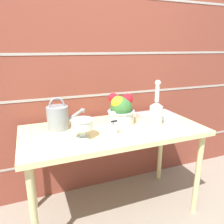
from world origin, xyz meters
TOP-DOWN VIEW (x-y plane):
  - ground_plane at (0.00, 0.00)m, footprint 12.00×12.00m
  - brick_wall at (0.00, 0.43)m, footprint 3.60×0.08m
  - patio_table at (0.00, 0.00)m, footprint 1.36×0.65m
  - watering_can at (-0.39, 0.14)m, footprint 0.30×0.16m
  - crystal_pedestal_bowl at (-0.26, -0.10)m, footprint 0.15×0.15m
  - flower_planter at (0.09, 0.08)m, footprint 0.22×0.22m
  - glass_decanter at (0.34, -0.05)m, footprint 0.10×0.10m
  - figurine_vase at (-0.06, -0.13)m, footprint 0.08×0.08m
  - wire_tray at (0.44, 0.10)m, footprint 0.30×0.21m

SIDE VIEW (x-z plane):
  - ground_plane at x=0.00m, z-range 0.00..0.00m
  - patio_table at x=0.00m, z-range 0.30..1.04m
  - wire_tray at x=0.44m, z-range 0.73..0.77m
  - figurine_vase at x=-0.06m, z-range 0.72..0.90m
  - watering_can at x=-0.39m, z-range 0.71..0.95m
  - crystal_pedestal_bowl at x=-0.26m, z-range 0.77..0.90m
  - flower_planter at x=0.09m, z-range 0.73..0.98m
  - glass_decanter at x=0.34m, z-range 0.68..1.03m
  - brick_wall at x=0.00m, z-range 0.00..2.20m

